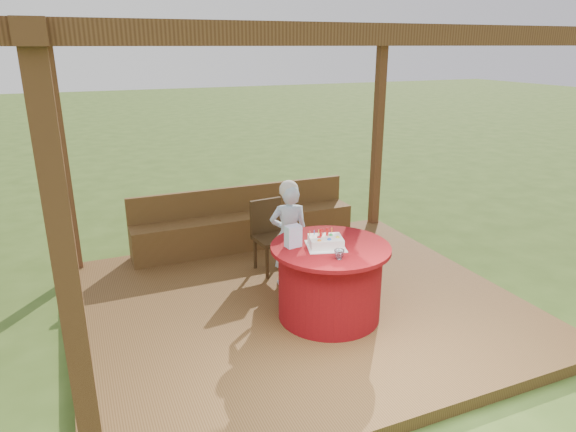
{
  "coord_description": "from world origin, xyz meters",
  "views": [
    {
      "loc": [
        -2.03,
        -4.49,
        2.73
      ],
      "look_at": [
        0.0,
        0.25,
        1.0
      ],
      "focal_mm": 32.0,
      "sensor_mm": 36.0,
      "label": 1
    }
  ],
  "objects_px": {
    "table": "(330,281)",
    "chair": "(270,232)",
    "bench": "(245,227)",
    "birthday_cake": "(326,242)",
    "elderly_woman": "(289,232)",
    "drinking_glass": "(339,254)",
    "gift_bag": "(293,236)"
  },
  "relations": [
    {
      "from": "gift_bag",
      "to": "elderly_woman",
      "type": "bearing_deg",
      "value": 61.8
    },
    {
      "from": "birthday_cake",
      "to": "bench",
      "type": "bearing_deg",
      "value": 92.87
    },
    {
      "from": "chair",
      "to": "birthday_cake",
      "type": "xyz_separation_m",
      "value": [
        0.06,
        -1.32,
        0.34
      ]
    },
    {
      "from": "gift_bag",
      "to": "drinking_glass",
      "type": "bearing_deg",
      "value": -67.15
    },
    {
      "from": "table",
      "to": "gift_bag",
      "type": "height_order",
      "value": "gift_bag"
    },
    {
      "from": "elderly_woman",
      "to": "drinking_glass",
      "type": "xyz_separation_m",
      "value": [
        -0.01,
        -1.17,
        0.19
      ]
    },
    {
      "from": "table",
      "to": "gift_bag",
      "type": "distance_m",
      "value": 0.6
    },
    {
      "from": "elderly_woman",
      "to": "chair",
      "type": "bearing_deg",
      "value": 95.58
    },
    {
      "from": "chair",
      "to": "gift_bag",
      "type": "xyz_separation_m",
      "value": [
        -0.22,
        -1.2,
        0.4
      ]
    },
    {
      "from": "birthday_cake",
      "to": "gift_bag",
      "type": "xyz_separation_m",
      "value": [
        -0.29,
        0.12,
        0.06
      ]
    },
    {
      "from": "table",
      "to": "birthday_cake",
      "type": "distance_m",
      "value": 0.43
    },
    {
      "from": "chair",
      "to": "drinking_glass",
      "type": "relative_size",
      "value": 9.04
    },
    {
      "from": "birthday_cake",
      "to": "elderly_woman",
      "type": "bearing_deg",
      "value": 91.16
    },
    {
      "from": "drinking_glass",
      "to": "bench",
      "type": "bearing_deg",
      "value": 91.91
    },
    {
      "from": "table",
      "to": "chair",
      "type": "height_order",
      "value": "chair"
    },
    {
      "from": "bench",
      "to": "drinking_glass",
      "type": "relative_size",
      "value": 31.69
    },
    {
      "from": "chair",
      "to": "elderly_woman",
      "type": "height_order",
      "value": "elderly_woman"
    },
    {
      "from": "bench",
      "to": "table",
      "type": "relative_size",
      "value": 2.57
    },
    {
      "from": "table",
      "to": "drinking_glass",
      "type": "xyz_separation_m",
      "value": [
        -0.08,
        -0.32,
        0.42
      ]
    },
    {
      "from": "elderly_woman",
      "to": "bench",
      "type": "bearing_deg",
      "value": 94.01
    },
    {
      "from": "table",
      "to": "drinking_glass",
      "type": "distance_m",
      "value": 0.53
    },
    {
      "from": "table",
      "to": "birthday_cake",
      "type": "relative_size",
      "value": 2.62
    },
    {
      "from": "elderly_woman",
      "to": "birthday_cake",
      "type": "bearing_deg",
      "value": -88.84
    },
    {
      "from": "table",
      "to": "chair",
      "type": "bearing_deg",
      "value": 95.1
    },
    {
      "from": "bench",
      "to": "elderly_woman",
      "type": "xyz_separation_m",
      "value": [
        0.09,
        -1.28,
        0.35
      ]
    },
    {
      "from": "chair",
      "to": "bench",
      "type": "bearing_deg",
      "value": 93.12
    },
    {
      "from": "bench",
      "to": "birthday_cake",
      "type": "relative_size",
      "value": 6.74
    },
    {
      "from": "table",
      "to": "elderly_woman",
      "type": "distance_m",
      "value": 0.89
    },
    {
      "from": "elderly_woman",
      "to": "gift_bag",
      "type": "distance_m",
      "value": 0.82
    },
    {
      "from": "elderly_woman",
      "to": "drinking_glass",
      "type": "distance_m",
      "value": 1.19
    },
    {
      "from": "bench",
      "to": "table",
      "type": "distance_m",
      "value": 2.15
    },
    {
      "from": "elderly_woman",
      "to": "gift_bag",
      "type": "height_order",
      "value": "elderly_woman"
    }
  ]
}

